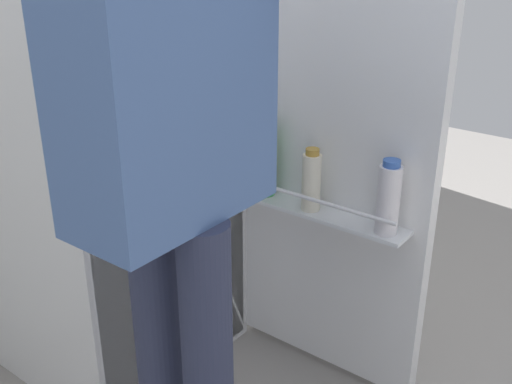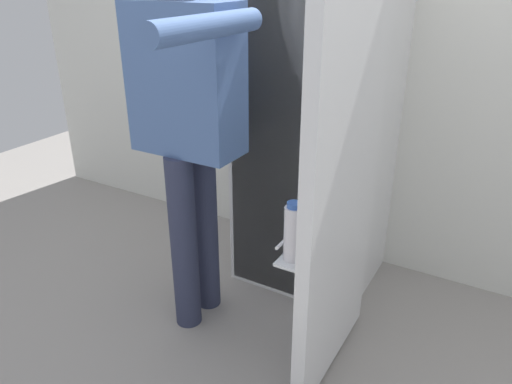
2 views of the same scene
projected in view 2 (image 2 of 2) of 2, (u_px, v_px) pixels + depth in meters
ground_plane at (263, 324)px, 2.32m from camera, size 6.48×6.48×0.00m
kitchen_wall at (347, 33)px, 2.49m from camera, size 4.40×0.10×2.48m
refrigerator at (318, 132)px, 2.34m from camera, size 0.73×1.22×1.64m
person at (189, 110)px, 1.98m from camera, size 0.55×0.77×1.68m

